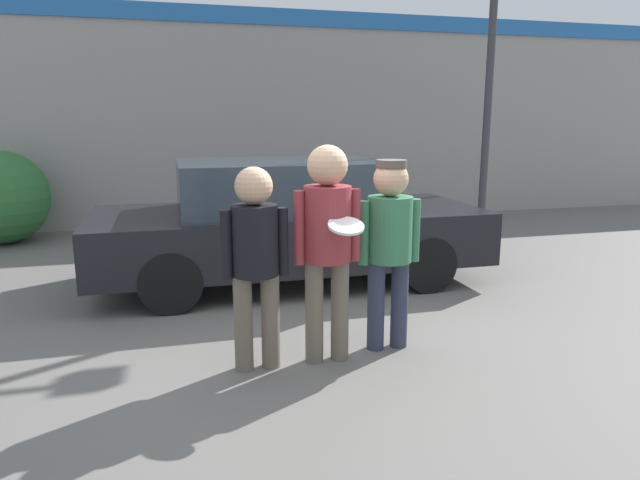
{
  "coord_description": "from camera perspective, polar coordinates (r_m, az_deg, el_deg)",
  "views": [
    {
      "loc": [
        -1.35,
        -4.6,
        2.0
      ],
      "look_at": [
        -0.13,
        -0.04,
        0.99
      ],
      "focal_mm": 32.0,
      "sensor_mm": 36.0,
      "label": 1
    }
  ],
  "objects": [
    {
      "name": "ground_plane",
      "position": [
        5.19,
        1.32,
        -10.58
      ],
      "size": [
        56.0,
        56.0,
        0.0
      ],
      "primitive_type": "plane",
      "color": "#66635E"
    },
    {
      "name": "storefront_building",
      "position": [
        11.14,
        -8.18,
        12.07
      ],
      "size": [
        24.0,
        0.22,
        3.99
      ],
      "color": "gray",
      "rests_on": "ground"
    },
    {
      "name": "person_left",
      "position": [
        4.49,
        -6.49,
        -1.18
      ],
      "size": [
        0.53,
        0.36,
        1.64
      ],
      "color": "#665B4C",
      "rests_on": "ground"
    },
    {
      "name": "person_middle_with_frisbee",
      "position": [
        4.59,
        0.75,
        0.71
      ],
      "size": [
        0.55,
        0.6,
        1.8
      ],
      "color": "#665B4C",
      "rests_on": "ground"
    },
    {
      "name": "person_right",
      "position": [
        4.91,
        6.96,
        0.3
      ],
      "size": [
        0.55,
        0.38,
        1.66
      ],
      "color": "#2D3347",
      "rests_on": "ground"
    },
    {
      "name": "parked_car_near",
      "position": [
        7.04,
        -3.28,
        1.87
      ],
      "size": [
        4.69,
        1.97,
        1.5
      ],
      "color": "black",
      "rests_on": "ground"
    },
    {
      "name": "street_lamp",
      "position": [
        9.64,
        18.02,
        20.96
      ],
      "size": [
        1.18,
        0.35,
        5.87
      ],
      "color": "#38383D",
      "rests_on": "ground"
    },
    {
      "name": "shrub",
      "position": [
        10.53,
        -29.35,
        3.74
      ],
      "size": [
        1.51,
        1.51,
        1.51
      ],
      "color": "#2D6B33",
      "rests_on": "ground"
    }
  ]
}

